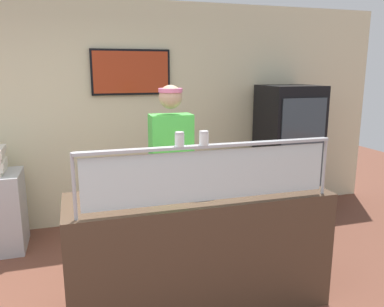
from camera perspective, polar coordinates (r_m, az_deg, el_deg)
ground_plane at (r=3.95m, az=-2.14°, el=-16.21°), size 12.00×12.00×0.00m
shop_rear_unit at (r=4.86m, az=-6.59°, el=6.00°), size 6.43×0.13×2.70m
serving_counter at (r=3.17m, az=1.02°, el=-14.17°), size 2.03×0.67×0.95m
sneeze_guard at (r=2.66m, az=2.92°, el=-2.04°), size 1.86×0.06×0.44m
pizza_tray at (r=3.03m, az=0.14°, el=-5.37°), size 0.50×0.50×0.04m
pizza_server at (r=3.00m, az=0.08°, el=-5.10°), size 0.10×0.29×0.01m
parmesan_shaker at (r=2.55m, az=-1.86°, el=2.01°), size 0.06×0.06×0.10m
pepper_flake_shaker at (r=2.60m, az=1.77°, el=2.20°), size 0.07×0.07×0.10m
worker_figure at (r=3.53m, az=-3.00°, el=-2.17°), size 0.41×0.50×1.76m
drink_fridge at (r=5.15m, az=14.03°, el=0.33°), size 0.70×0.68×1.70m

